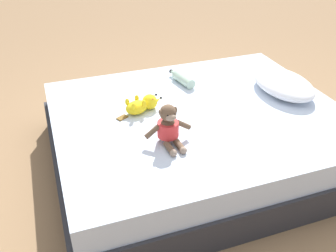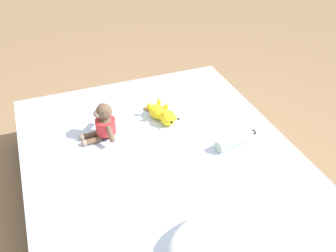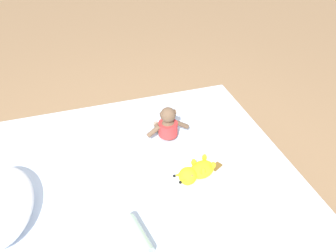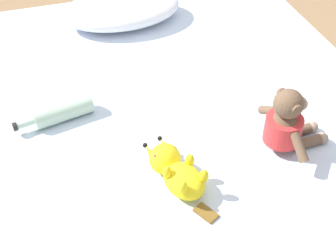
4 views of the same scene
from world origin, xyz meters
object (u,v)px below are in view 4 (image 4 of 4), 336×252
at_px(pillow, 121,9).
at_px(glass_bottle, 61,112).
at_px(plush_monkey, 287,125).
at_px(plush_yellow_creature, 176,171).
at_px(bed, 178,143).

xyz_separation_m(pillow, glass_bottle, (-0.36, -0.62, -0.03)).
bearing_deg(plush_monkey, pillow, 108.13).
distance_m(plush_yellow_creature, glass_bottle, 0.50).
relative_size(bed, plush_yellow_creature, 5.88).
bearing_deg(bed, plush_yellow_creature, -109.89).
bearing_deg(pillow, plush_monkey, -71.87).
bearing_deg(plush_yellow_creature, plush_monkey, 6.37).
relative_size(pillow, plush_monkey, 1.91).
bearing_deg(plush_monkey, bed, 130.53).
height_order(plush_monkey, plush_yellow_creature, plush_monkey).
distance_m(pillow, plush_yellow_creature, 1.03).
bearing_deg(glass_bottle, pillow, 59.62).
bearing_deg(bed, plush_monkey, -49.47).
relative_size(bed, plush_monkey, 6.68).
height_order(pillow, plush_monkey, plush_monkey).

